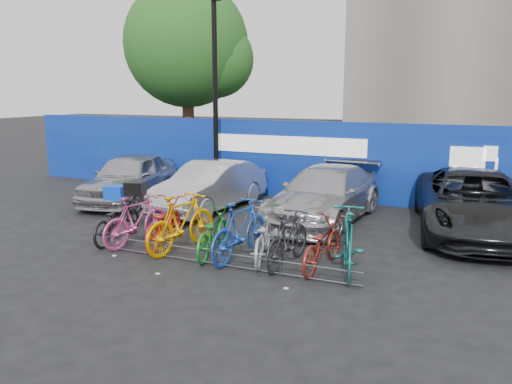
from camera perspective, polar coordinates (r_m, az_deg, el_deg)
The scene contains 21 objects.
ground at distance 10.19m, azimuth -2.90°, elevation -7.41°, with size 100.00×100.00×0.00m, color black.
hoarding at distance 15.38m, azimuth 7.13°, elevation 3.56°, with size 22.00×0.18×2.40m.
tree at distance 21.80m, azimuth -7.34°, elevation 16.04°, with size 5.40×5.20×7.80m.
lamppost at distance 15.91m, azimuth -4.68°, elevation 11.34°, with size 0.25×0.50×6.11m.
bike_rack at distance 9.63m, azimuth -4.52°, elevation -7.54°, with size 5.60×0.03×0.30m.
car_0 at distance 15.55m, azimuth -14.19°, elevation 1.62°, with size 1.72×4.29×1.46m, color #A3A2A6.
car_1 at distance 14.06m, azimuth -5.24°, elevation 0.69°, with size 1.44×4.12×1.36m, color #B0B0B5.
car_2 at distance 12.91m, azimuth 7.86°, elevation -0.28°, with size 1.93×4.75×1.38m, color #AEADB2.
car_3 at distance 12.68m, azimuth 23.66°, elevation -1.15°, with size 2.44×5.29×1.47m, color black.
bike_0 at distance 11.53m, azimuth -15.63°, elevation -3.11°, with size 0.63×1.81×0.95m, color black.
bike_1 at distance 11.12m, azimuth -13.47°, elevation -3.12°, with size 0.52×1.84×1.11m, color #C5438D.
bike_2 at distance 10.94m, azimuth -10.57°, elevation -3.48°, with size 0.68×1.94×1.02m, color red.
bike_3 at distance 10.50m, azimuth -8.49°, elevation -3.48°, with size 0.57×2.02×1.22m, color #F0A100.
bike_4 at distance 10.20m, azimuth -4.98°, elevation -4.59°, with size 0.64×1.83×0.96m, color #147C27.
bike_5 at distance 9.88m, azimuth -1.81°, elevation -4.32°, with size 0.57×2.02×1.21m, color #1A42A0.
bike_6 at distance 9.86m, azimuth 0.74°, elevation -5.07°, with size 0.65×1.86×0.98m, color #9C9DA3.
bike_7 at distance 9.54m, azimuth 3.66°, elevation -5.36°, with size 0.50×1.79×1.07m, color #232325.
bike_8 at distance 9.48m, azimuth 7.55°, elevation -5.93°, with size 0.63×1.82×0.96m, color maroon.
bike_9 at distance 9.30m, azimuth 10.51°, elevation -5.47°, with size 0.58×2.05×1.23m, color #15645F.
cargo_crate at distance 11.40m, azimuth -15.80°, elevation -0.06°, with size 0.42×0.32×0.30m, color #0839C9.
cargo_topcase at distance 10.97m, azimuth -13.64°, elevation 0.41°, with size 0.39×0.35×0.29m, color black.
Camera 1 is at (4.34, -8.61, 3.29)m, focal length 35.00 mm.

